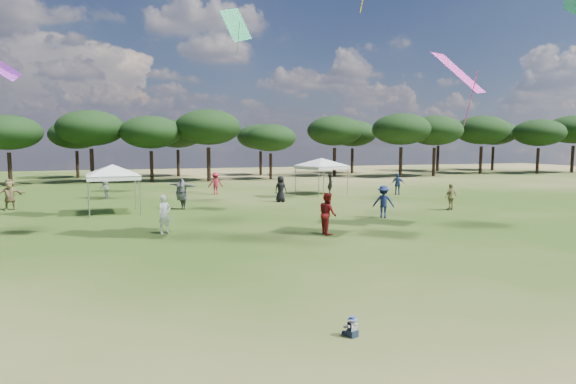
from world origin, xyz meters
name	(u,v)px	position (x,y,z in m)	size (l,w,h in m)	color
ground	(406,376)	(0.00, 0.00, 0.00)	(140.00, 140.00, 0.00)	#324B16
tree_line	(196,130)	(2.39, 47.41, 5.42)	(108.78, 17.63, 7.77)	black
tent_left	(113,167)	(-5.55, 22.28, 2.70)	(5.74, 5.74, 3.13)	gray
tent_right	(322,160)	(9.77, 28.33, 2.73)	(6.00, 6.00, 3.16)	gray
toddler	(352,327)	(-0.16, 1.87, 0.20)	(0.33, 0.36, 0.45)	#161F33
festival_crowd	(190,196)	(-1.25, 21.97, 0.90)	(30.30, 18.90, 1.90)	maroon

